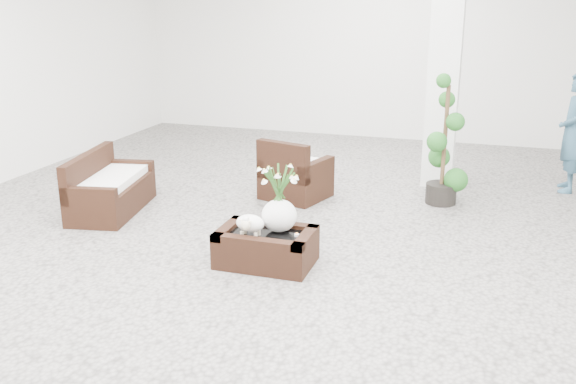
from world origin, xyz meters
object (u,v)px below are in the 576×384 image
(coffee_table, at_px, (266,249))
(armchair, at_px, (296,168))
(topiary, at_px, (445,141))
(loveseat, at_px, (111,183))

(coffee_table, height_order, armchair, armchair)
(topiary, bearing_deg, coffee_table, -120.30)
(loveseat, height_order, topiary, topiary)
(coffee_table, relative_size, armchair, 1.16)
(armchair, xyz_separation_m, loveseat, (-1.92, -1.20, -0.03))
(coffee_table, xyz_separation_m, armchair, (-0.36, 2.10, 0.23))
(loveseat, xyz_separation_m, topiary, (3.70, 1.53, 0.43))
(armchair, distance_m, loveseat, 2.27)
(armchair, relative_size, loveseat, 0.59)
(topiary, bearing_deg, armchair, -169.42)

